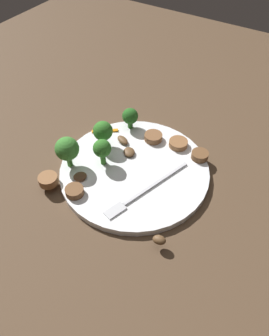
% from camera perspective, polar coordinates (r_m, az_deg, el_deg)
% --- Properties ---
extents(ground_plane, '(1.40, 1.40, 0.00)m').
position_cam_1_polar(ground_plane, '(0.60, 0.00, -0.82)').
color(ground_plane, '#4C3826').
extents(plate, '(0.27, 0.27, 0.01)m').
position_cam_1_polar(plate, '(0.60, 0.00, -0.41)').
color(plate, white).
rests_on(plate, ground_plane).
extents(fork, '(0.17, 0.07, 0.00)m').
position_cam_1_polar(fork, '(0.55, 1.40, -4.22)').
color(fork, silver).
rests_on(fork, plate).
extents(broccoli_floret_0, '(0.03, 0.03, 0.05)m').
position_cam_1_polar(broccoli_floret_0, '(0.58, -5.64, 3.30)').
color(broccoli_floret_0, '#347525').
rests_on(broccoli_floret_0, plate).
extents(broccoli_floret_1, '(0.03, 0.03, 0.04)m').
position_cam_1_polar(broccoli_floret_1, '(0.66, -0.76, 8.93)').
color(broccoli_floret_1, '#296420').
rests_on(broccoli_floret_1, plate).
extents(broccoli_floret_2, '(0.04, 0.04, 0.06)m').
position_cam_1_polar(broccoli_floret_2, '(0.61, -5.51, 6.31)').
color(broccoli_floret_2, '#347525').
rests_on(broccoli_floret_2, plate).
extents(broccoli_floret_3, '(0.04, 0.04, 0.06)m').
position_cam_1_polar(broccoli_floret_3, '(0.58, -11.63, 3.22)').
color(broccoli_floret_3, '#408630').
rests_on(broccoli_floret_3, plate).
extents(sausage_slice_0, '(0.04, 0.04, 0.01)m').
position_cam_1_polar(sausage_slice_0, '(0.56, -10.39, -3.97)').
color(sausage_slice_0, brown).
rests_on(sausage_slice_0, plate).
extents(sausage_slice_1, '(0.04, 0.04, 0.01)m').
position_cam_1_polar(sausage_slice_1, '(0.62, 11.28, 2.19)').
color(sausage_slice_1, brown).
rests_on(sausage_slice_1, plate).
extents(sausage_slice_2, '(0.04, 0.04, 0.01)m').
position_cam_1_polar(sausage_slice_2, '(0.63, 7.61, 4.25)').
color(sausage_slice_2, brown).
rests_on(sausage_slice_2, plate).
extents(sausage_slice_3, '(0.04, 0.04, 0.01)m').
position_cam_1_polar(sausage_slice_3, '(0.58, -14.76, -2.00)').
color(sausage_slice_3, brown).
rests_on(sausage_slice_3, plate).
extents(sausage_slice_4, '(0.04, 0.04, 0.01)m').
position_cam_1_polar(sausage_slice_4, '(0.64, 3.28, 5.38)').
color(sausage_slice_4, brown).
rests_on(sausage_slice_4, plate).
extents(mushroom_0, '(0.03, 0.03, 0.01)m').
position_cam_1_polar(mushroom_0, '(0.58, -9.44, -1.48)').
color(mushroom_0, '#4C331E').
rests_on(mushroom_0, plate).
extents(mushroom_1, '(0.03, 0.03, 0.01)m').
position_cam_1_polar(mushroom_1, '(0.61, -0.94, 2.80)').
color(mushroom_1, brown).
rests_on(mushroom_1, plate).
extents(mushroom_2, '(0.03, 0.03, 0.01)m').
position_cam_1_polar(mushroom_2, '(0.64, -2.06, 4.87)').
color(mushroom_2, brown).
rests_on(mushroom_2, plate).
extents(mushroom_3, '(0.02, 0.02, 0.01)m').
position_cam_1_polar(mushroom_3, '(0.50, 4.33, -12.35)').
color(mushroom_3, brown).
rests_on(mushroom_3, plate).
extents(pepper_strip_1, '(0.04, 0.05, 0.00)m').
position_cam_1_polar(pepper_strip_1, '(0.67, -5.16, 6.44)').
color(pepper_strip_1, orange).
rests_on(pepper_strip_1, plate).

